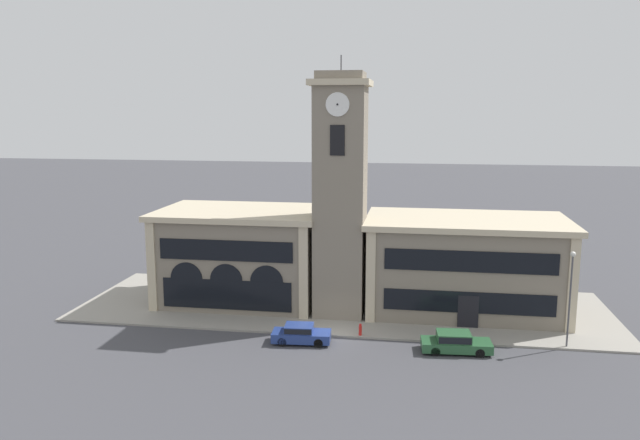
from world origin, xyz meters
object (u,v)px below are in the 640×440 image
at_px(street_lamp, 571,286).
at_px(fire_hydrant, 360,330).
at_px(parked_car_near, 301,333).
at_px(parked_car_mid, 455,342).

relative_size(street_lamp, fire_hydrant, 7.58).
height_order(street_lamp, fire_hydrant, street_lamp).
bearing_deg(street_lamp, parked_car_near, -174.16).
bearing_deg(street_lamp, parked_car_mid, -166.22).
relative_size(parked_car_mid, street_lamp, 0.72).
xyz_separation_m(parked_car_mid, fire_hydrant, (-6.52, 1.75, -0.14)).
height_order(parked_car_mid, street_lamp, street_lamp).
bearing_deg(street_lamp, fire_hydrant, -179.60).
bearing_deg(parked_car_mid, street_lamp, 9.79).
xyz_separation_m(parked_car_near, parked_car_mid, (10.51, -0.00, 0.03)).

